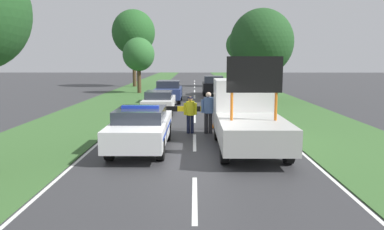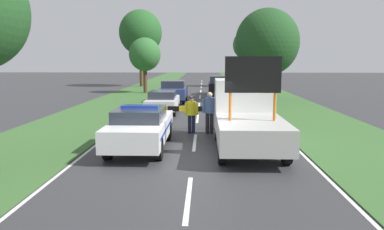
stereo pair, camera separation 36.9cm
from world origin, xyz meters
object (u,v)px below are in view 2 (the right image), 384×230
(police_car, at_px, (141,127))
(roadside_tree_far_left, at_px, (141,33))
(roadside_tree_mid_right, at_px, (145,55))
(road_barrier, at_px, (191,110))
(traffic_cone_near_police, at_px, (218,121))
(queued_car_hatch_blue, at_px, (174,91))
(roadside_tree_near_right, at_px, (267,42))
(work_truck, at_px, (247,115))
(queued_car_van_white, at_px, (163,101))
(pedestrian_civilian, at_px, (210,109))
(queued_car_sedan_black, at_px, (219,85))
(roadside_tree_mid_left, at_px, (247,45))
(traffic_cone_centre_front, at_px, (158,121))
(police_officer, at_px, (191,111))

(police_car, relative_size, roadside_tree_far_left, 0.56)
(police_car, distance_m, roadside_tree_mid_right, 22.85)
(road_barrier, bearing_deg, traffic_cone_near_police, 23.42)
(road_barrier, distance_m, queued_car_hatch_blue, 11.26)
(roadside_tree_near_right, relative_size, roadside_tree_mid_right, 1.34)
(queued_car_hatch_blue, xyz_separation_m, roadside_tree_mid_right, (-3.34, 7.67, 2.77))
(work_truck, bearing_deg, queued_car_van_white, -61.73)
(pedestrian_civilian, height_order, queued_car_sedan_black, pedestrian_civilian)
(queued_car_hatch_blue, xyz_separation_m, roadside_tree_mid_left, (7.13, 15.91, 3.94))
(pedestrian_civilian, height_order, roadside_tree_far_left, roadside_tree_far_left)
(police_car, bearing_deg, traffic_cone_centre_front, 91.93)
(pedestrian_civilian, bearing_deg, road_barrier, 143.29)
(police_officer, height_order, traffic_cone_centre_front, police_officer)
(pedestrian_civilian, bearing_deg, roadside_tree_mid_right, 110.47)
(road_barrier, xyz_separation_m, pedestrian_civilian, (0.85, -0.72, 0.15))
(traffic_cone_centre_front, bearing_deg, roadside_tree_near_right, 59.63)
(traffic_cone_near_police, height_order, roadside_tree_far_left, roadside_tree_far_left)
(traffic_cone_centre_front, distance_m, queued_car_hatch_blue, 10.58)
(road_barrier, xyz_separation_m, roadside_tree_mid_right, (-5.01, 18.80, 2.72))
(roadside_tree_mid_right, bearing_deg, queued_car_sedan_black, -12.93)
(road_barrier, height_order, pedestrian_civilian, pedestrian_civilian)
(police_car, height_order, pedestrian_civilian, pedestrian_civilian)
(road_barrier, height_order, roadside_tree_far_left, roadside_tree_far_left)
(work_truck, xyz_separation_m, traffic_cone_near_police, (-0.88, 3.70, -0.81))
(roadside_tree_far_left, bearing_deg, queued_car_van_white, -77.28)
(traffic_cone_near_police, distance_m, queued_car_hatch_blue, 11.06)
(police_car, relative_size, roadside_tree_mid_left, 0.76)
(road_barrier, relative_size, roadside_tree_far_left, 0.35)
(roadside_tree_mid_right, bearing_deg, police_officer, -75.42)
(police_car, height_order, roadside_tree_mid_left, roadside_tree_mid_left)
(pedestrian_civilian, xyz_separation_m, roadside_tree_far_left, (-7.67, 28.14, 5.20))
(roadside_tree_near_right, bearing_deg, police_officer, -112.08)
(road_barrier, distance_m, police_officer, 0.70)
(road_barrier, bearing_deg, queued_car_sedan_black, 86.41)
(pedestrian_civilian, bearing_deg, traffic_cone_near_police, 74.30)
(roadside_tree_mid_right, bearing_deg, queued_car_hatch_blue, -66.49)
(roadside_tree_near_right, relative_size, roadside_tree_mid_left, 1.08)
(road_barrier, xyz_separation_m, queued_car_hatch_blue, (-1.67, 11.13, -0.05))
(work_truck, relative_size, roadside_tree_far_left, 0.62)
(traffic_cone_centre_front, xyz_separation_m, roadside_tree_near_right, (6.93, 11.82, 4.13))
(police_car, relative_size, roadside_tree_near_right, 0.71)
(pedestrian_civilian, bearing_deg, police_officer, -178.51)
(work_truck, height_order, roadside_tree_mid_right, roadside_tree_mid_right)
(queued_car_sedan_black, distance_m, roadside_tree_mid_left, 11.16)
(traffic_cone_centre_front, xyz_separation_m, queued_car_sedan_black, (3.51, 16.64, 0.53))
(pedestrian_civilian, bearing_deg, roadside_tree_mid_left, 84.35)
(roadside_tree_far_left, bearing_deg, road_barrier, -76.03)
(traffic_cone_centre_front, relative_size, roadside_tree_far_left, 0.08)
(queued_car_van_white, xyz_separation_m, queued_car_hatch_blue, (0.18, 5.72, 0.15))
(traffic_cone_centre_front, bearing_deg, roadside_tree_mid_right, 100.72)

